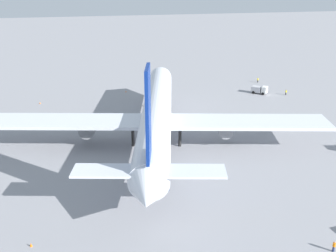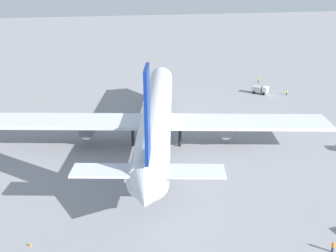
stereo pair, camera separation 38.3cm
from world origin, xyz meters
TOP-DOWN VIEW (x-y plane):
  - ground_plane at (0.00, 0.00)m, footprint 600.00×600.00m
  - airliner at (-1.31, 0.32)m, footprint 75.65×75.57m
  - service_truck_0 at (30.60, -39.70)m, footprint 4.97×5.18m
  - ground_worker_0 at (27.29, -47.36)m, footprint 0.52×0.52m
  - ground_worker_1 at (-43.84, -16.46)m, footprint 0.54×0.54m
  - ground_worker_2 at (43.74, -45.20)m, footprint 0.54×0.54m
  - traffic_cone_0 at (41.68, 2.29)m, footprint 0.36×0.36m
  - traffic_cone_1 at (-33.61, 24.73)m, footprint 0.36×0.36m
  - traffic_cone_2 at (34.75, 28.84)m, footprint 0.36×0.36m

SIDE VIEW (x-z plane):
  - ground_plane at x=0.00m, z-range 0.00..0.00m
  - traffic_cone_0 at x=41.68m, z-range 0.00..0.55m
  - traffic_cone_1 at x=-33.61m, z-range 0.00..0.55m
  - traffic_cone_2 at x=34.75m, z-range 0.00..0.55m
  - ground_worker_1 at x=-43.84m, z-range 0.01..1.67m
  - ground_worker_2 at x=43.74m, z-range 0.01..1.70m
  - ground_worker_0 at x=27.29m, z-range 0.01..1.71m
  - service_truck_0 at x=30.60m, z-range 0.09..2.65m
  - airliner at x=-1.31m, z-range -5.37..18.69m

